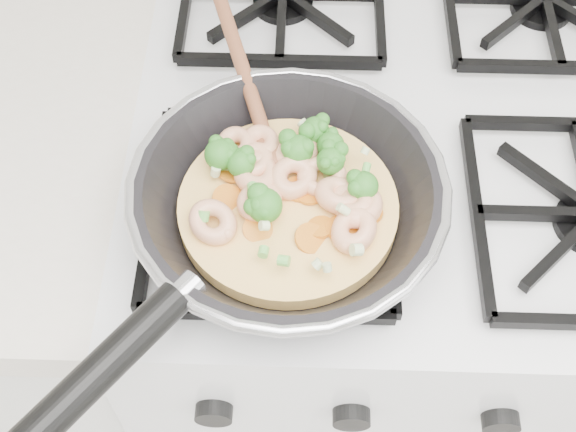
{
  "coord_description": "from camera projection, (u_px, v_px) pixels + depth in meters",
  "views": [
    {
      "loc": [
        -0.12,
        1.15,
        1.49
      ],
      "look_at": [
        -0.13,
        1.53,
        0.93
      ],
      "focal_mm": 47.07,
      "sensor_mm": 36.0,
      "label": 1
    }
  ],
  "objects": [
    {
      "name": "stove",
      "position": [
        378.0,
        298.0,
        1.16
      ],
      "size": [
        0.6,
        0.6,
        0.92
      ],
      "color": "white",
      "rests_on": "ground"
    },
    {
      "name": "skillet",
      "position": [
        284.0,
        200.0,
        0.66
      ],
      "size": [
        0.35,
        0.57,
        0.1
      ],
      "rotation": [
        0.0,
        0.0,
        -0.36
      ],
      "color": "black",
      "rests_on": "stove"
    }
  ]
}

